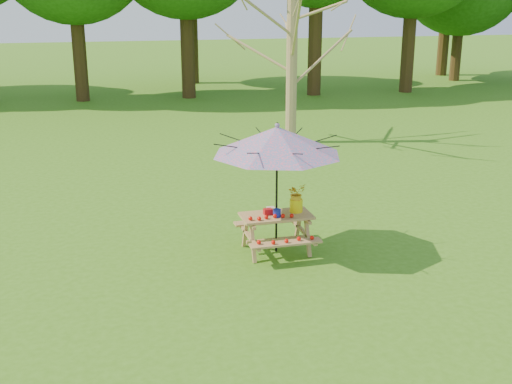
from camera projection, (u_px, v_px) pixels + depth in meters
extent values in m
cylinder|color=#977E52|center=(292.00, 72.00, 18.72)|extent=(0.28, 0.28, 4.21)
cube|color=#9F7947|center=(276.00, 216.00, 10.85)|extent=(1.20, 0.62, 0.04)
cube|color=#9F7947|center=(286.00, 243.00, 10.43)|extent=(1.20, 0.22, 0.04)
cube|color=#9F7947|center=(267.00, 221.00, 11.45)|extent=(1.20, 0.22, 0.04)
cylinder|color=black|center=(277.00, 189.00, 10.72)|extent=(0.04, 0.04, 2.25)
cone|color=#2081BA|center=(277.00, 141.00, 10.48)|extent=(2.31, 2.31, 0.47)
sphere|color=#2081BA|center=(277.00, 125.00, 10.40)|extent=(0.08, 0.08, 0.08)
cube|color=#A80D13|center=(268.00, 212.00, 10.85)|extent=(0.14, 0.12, 0.10)
cylinder|color=#1421A9|center=(277.00, 213.00, 10.73)|extent=(0.13, 0.13, 0.13)
cube|color=beige|center=(271.00, 209.00, 11.02)|extent=(0.13, 0.13, 0.07)
cylinder|color=yellow|center=(296.00, 205.00, 10.97)|extent=(0.22, 0.22, 0.22)
imported|color=gold|center=(296.00, 193.00, 10.91)|extent=(0.38, 0.36, 0.33)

